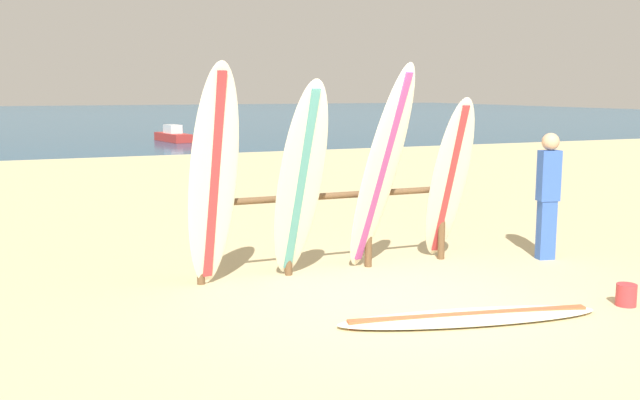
{
  "coord_description": "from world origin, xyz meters",
  "views": [
    {
      "loc": [
        -3.57,
        -6.18,
        2.21
      ],
      "look_at": [
        -0.21,
        1.92,
        0.84
      ],
      "focal_mm": 39.85,
      "sensor_mm": 36.0,
      "label": 1
    }
  ],
  "objects_px": {
    "sand_bucket": "(626,295)",
    "surfboard_leaning_center": "(449,181)",
    "beachgoer_standing": "(548,190)",
    "surfboard_lying_on_sand": "(469,317)",
    "surfboard_leaning_center_left": "(381,171)",
    "surfboard_leaning_far_left": "(213,177)",
    "surfboard_rack": "(329,216)",
    "surfboard_leaning_left": "(300,183)",
    "small_boat_offshore": "(173,136)"
  },
  "relations": [
    {
      "from": "sand_bucket",
      "to": "surfboard_leaning_center",
      "type": "bearing_deg",
      "value": 108.5
    },
    {
      "from": "beachgoer_standing",
      "to": "surfboard_lying_on_sand",
      "type": "bearing_deg",
      "value": -143.58
    },
    {
      "from": "surfboard_leaning_center_left",
      "to": "beachgoer_standing",
      "type": "distance_m",
      "value": 2.4
    },
    {
      "from": "beachgoer_standing",
      "to": "surfboard_leaning_center",
      "type": "bearing_deg",
      "value": 168.87
    },
    {
      "from": "surfboard_leaning_center_left",
      "to": "surfboard_lying_on_sand",
      "type": "distance_m",
      "value": 2.24
    },
    {
      "from": "surfboard_leaning_center_left",
      "to": "surfboard_leaning_far_left",
      "type": "bearing_deg",
      "value": 176.45
    },
    {
      "from": "surfboard_rack",
      "to": "surfboard_lying_on_sand",
      "type": "distance_m",
      "value": 2.41
    },
    {
      "from": "beachgoer_standing",
      "to": "surfboard_leaning_center_left",
      "type": "bearing_deg",
      "value": 176.63
    },
    {
      "from": "surfboard_leaning_left",
      "to": "small_boat_offshore",
      "type": "relative_size",
      "value": 0.88
    },
    {
      "from": "surfboard_leaning_left",
      "to": "surfboard_lying_on_sand",
      "type": "relative_size",
      "value": 0.87
    },
    {
      "from": "surfboard_leaning_left",
      "to": "sand_bucket",
      "type": "relative_size",
      "value": 10.2
    },
    {
      "from": "surfboard_leaning_far_left",
      "to": "surfboard_lying_on_sand",
      "type": "bearing_deg",
      "value": -45.21
    },
    {
      "from": "sand_bucket",
      "to": "surfboard_leaning_center_left",
      "type": "bearing_deg",
      "value": 130.12
    },
    {
      "from": "surfboard_lying_on_sand",
      "to": "sand_bucket",
      "type": "distance_m",
      "value": 1.78
    },
    {
      "from": "sand_bucket",
      "to": "surfboard_leaning_far_left",
      "type": "bearing_deg",
      "value": 149.4
    },
    {
      "from": "surfboard_rack",
      "to": "surfboard_leaning_left",
      "type": "distance_m",
      "value": 0.83
    },
    {
      "from": "surfboard_leaning_center",
      "to": "beachgoer_standing",
      "type": "distance_m",
      "value": 1.38
    },
    {
      "from": "surfboard_leaning_center_left",
      "to": "beachgoer_standing",
      "type": "relative_size",
      "value": 1.52
    },
    {
      "from": "surfboard_leaning_left",
      "to": "sand_bucket",
      "type": "xyz_separation_m",
      "value": [
        2.8,
        -2.07,
        -1.05
      ]
    },
    {
      "from": "surfboard_leaning_center_left",
      "to": "surfboard_leaning_center",
      "type": "height_order",
      "value": "surfboard_leaning_center_left"
    },
    {
      "from": "surfboard_lying_on_sand",
      "to": "small_boat_offshore",
      "type": "height_order",
      "value": "small_boat_offshore"
    },
    {
      "from": "surfboard_leaning_far_left",
      "to": "beachgoer_standing",
      "type": "height_order",
      "value": "surfboard_leaning_far_left"
    },
    {
      "from": "surfboard_lying_on_sand",
      "to": "surfboard_leaning_center_left",
      "type": "bearing_deg",
      "value": 90.12
    },
    {
      "from": "surfboard_leaning_center_left",
      "to": "surfboard_leaning_center",
      "type": "bearing_deg",
      "value": 6.94
    },
    {
      "from": "small_boat_offshore",
      "to": "surfboard_lying_on_sand",
      "type": "bearing_deg",
      "value": -94.46
    },
    {
      "from": "surfboard_leaning_far_left",
      "to": "surfboard_leaning_center_left",
      "type": "relative_size",
      "value": 1.0
    },
    {
      "from": "surfboard_leaning_far_left",
      "to": "sand_bucket",
      "type": "distance_m",
      "value": 4.51
    },
    {
      "from": "surfboard_lying_on_sand",
      "to": "beachgoer_standing",
      "type": "xyz_separation_m",
      "value": [
        2.36,
        1.74,
        0.88
      ]
    },
    {
      "from": "surfboard_lying_on_sand",
      "to": "sand_bucket",
      "type": "bearing_deg",
      "value": -6.96
    },
    {
      "from": "surfboard_leaning_left",
      "to": "surfboard_leaning_center_left",
      "type": "bearing_deg",
      "value": 1.76
    },
    {
      "from": "beachgoer_standing",
      "to": "sand_bucket",
      "type": "bearing_deg",
      "value": -106.99
    },
    {
      "from": "small_boat_offshore",
      "to": "surfboard_leaning_left",
      "type": "bearing_deg",
      "value": -97.37
    },
    {
      "from": "surfboard_rack",
      "to": "surfboard_leaning_center",
      "type": "distance_m",
      "value": 1.59
    },
    {
      "from": "surfboard_lying_on_sand",
      "to": "beachgoer_standing",
      "type": "distance_m",
      "value": 3.06
    },
    {
      "from": "surfboard_leaning_center_left",
      "to": "surfboard_leaning_left",
      "type": "bearing_deg",
      "value": -178.24
    },
    {
      "from": "surfboard_leaning_far_left",
      "to": "beachgoer_standing",
      "type": "bearing_deg",
      "value": -3.45
    },
    {
      "from": "surfboard_leaning_far_left",
      "to": "surfboard_leaning_center_left",
      "type": "bearing_deg",
      "value": -3.55
    },
    {
      "from": "surfboard_leaning_left",
      "to": "surfboard_leaning_center_left",
      "type": "xyz_separation_m",
      "value": [
        1.03,
        0.03,
        0.09
      ]
    },
    {
      "from": "surfboard_lying_on_sand",
      "to": "small_boat_offshore",
      "type": "relative_size",
      "value": 1.01
    },
    {
      "from": "surfboard_rack",
      "to": "small_boat_offshore",
      "type": "distance_m",
      "value": 22.77
    },
    {
      "from": "surfboard_leaning_center",
      "to": "small_boat_offshore",
      "type": "relative_size",
      "value": 0.8
    },
    {
      "from": "beachgoer_standing",
      "to": "surfboard_leaning_far_left",
      "type": "bearing_deg",
      "value": 176.55
    },
    {
      "from": "surfboard_rack",
      "to": "sand_bucket",
      "type": "relative_size",
      "value": 14.43
    },
    {
      "from": "surfboard_leaning_center_left",
      "to": "surfboard_lying_on_sand",
      "type": "bearing_deg",
      "value": -89.88
    },
    {
      "from": "small_boat_offshore",
      "to": "sand_bucket",
      "type": "height_order",
      "value": "small_boat_offshore"
    },
    {
      "from": "beachgoer_standing",
      "to": "small_boat_offshore",
      "type": "xyz_separation_m",
      "value": [
        -0.42,
        23.16,
        -0.66
      ]
    },
    {
      "from": "surfboard_leaning_far_left",
      "to": "sand_bucket",
      "type": "height_order",
      "value": "surfboard_leaning_far_left"
    },
    {
      "from": "surfboard_lying_on_sand",
      "to": "surfboard_leaning_center",
      "type": "bearing_deg",
      "value": 63.05
    },
    {
      "from": "surfboard_leaning_left",
      "to": "surfboard_lying_on_sand",
      "type": "distance_m",
      "value": 2.4
    },
    {
      "from": "surfboard_leaning_far_left",
      "to": "beachgoer_standing",
      "type": "relative_size",
      "value": 1.52
    }
  ]
}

